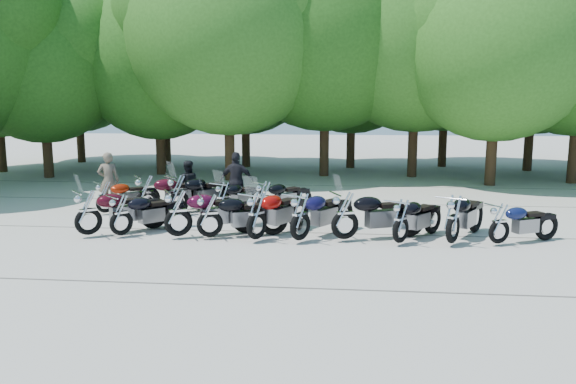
# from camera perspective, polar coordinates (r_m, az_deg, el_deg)

# --- Properties ---
(ground) EXTENTS (90.00, 90.00, 0.00)m
(ground) POSITION_cam_1_polar(r_m,az_deg,el_deg) (13.67, -0.63, -5.57)
(ground) COLOR #A9A499
(ground) RESTS_ON ground
(tree_1) EXTENTS (6.97, 6.97, 8.55)m
(tree_1) POSITION_cam_1_polar(r_m,az_deg,el_deg) (27.91, -23.75, 11.72)
(tree_1) COLOR #3A2614
(tree_1) RESTS_ON ground
(tree_2) EXTENTS (7.31, 7.31, 8.97)m
(tree_2) POSITION_cam_1_polar(r_m,az_deg,el_deg) (27.46, -13.13, 12.83)
(tree_2) COLOR #3A2614
(tree_2) RESTS_ON ground
(tree_3) EXTENTS (8.70, 8.70, 10.67)m
(tree_3) POSITION_cam_1_polar(r_m,az_deg,el_deg) (25.05, -6.14, 15.69)
(tree_3) COLOR #3A2614
(tree_3) RESTS_ON ground
(tree_4) EXTENTS (9.13, 9.13, 11.20)m
(tree_4) POSITION_cam_1_polar(r_m,az_deg,el_deg) (26.43, 3.83, 16.07)
(tree_4) COLOR #3A2614
(tree_4) RESTS_ON ground
(tree_5) EXTENTS (9.04, 9.04, 11.10)m
(tree_5) POSITION_cam_1_polar(r_m,az_deg,el_deg) (26.70, 12.95, 15.66)
(tree_5) COLOR #3A2614
(tree_5) RESTS_ON ground
(tree_6) EXTENTS (8.00, 8.00, 9.82)m
(tree_6) POSITION_cam_1_polar(r_m,az_deg,el_deg) (24.82, 20.54, 14.05)
(tree_6) COLOR #3A2614
(tree_6) RESTS_ON ground
(tree_9) EXTENTS (7.59, 7.59, 9.32)m
(tree_9) POSITION_cam_1_polar(r_m,az_deg,el_deg) (34.25, -20.72, 12.07)
(tree_9) COLOR #3A2614
(tree_9) RESTS_ON ground
(tree_10) EXTENTS (7.78, 7.78, 9.55)m
(tree_10) POSITION_cam_1_polar(r_m,az_deg,el_deg) (31.72, -12.52, 12.96)
(tree_10) COLOR #3A2614
(tree_10) RESTS_ON ground
(tree_11) EXTENTS (7.56, 7.56, 9.28)m
(tree_11) POSITION_cam_1_polar(r_m,az_deg,el_deg) (30.09, -4.40, 13.06)
(tree_11) COLOR #3A2614
(tree_11) RESTS_ON ground
(tree_12) EXTENTS (7.88, 7.88, 9.67)m
(tree_12) POSITION_cam_1_polar(r_m,az_deg,el_deg) (29.69, 6.55, 13.52)
(tree_12) COLOR #3A2614
(tree_12) RESTS_ON ground
(tree_13) EXTENTS (8.31, 8.31, 10.20)m
(tree_13) POSITION_cam_1_polar(r_m,az_deg,el_deg) (31.15, 15.83, 13.61)
(tree_13) COLOR #3A2614
(tree_13) RESTS_ON ground
(tree_14) EXTENTS (8.02, 8.02, 9.84)m
(tree_14) POSITION_cam_1_polar(r_m,az_deg,el_deg) (30.73, 23.80, 12.86)
(tree_14) COLOR #3A2614
(tree_14) RESTS_ON ground
(motorcycle_0) EXTENTS (2.36, 2.19, 1.40)m
(motorcycle_0) POSITION_cam_1_polar(r_m,az_deg,el_deg) (15.31, -19.67, -1.82)
(motorcycle_0) COLOR #330610
(motorcycle_0) RESTS_ON ground
(motorcycle_1) EXTENTS (1.99, 2.10, 1.26)m
(motorcycle_1) POSITION_cam_1_polar(r_m,az_deg,el_deg) (15.08, -16.62, -2.11)
(motorcycle_1) COLOR black
(motorcycle_1) RESTS_ON ground
(motorcycle_2) EXTENTS (2.60, 1.85, 1.43)m
(motorcycle_2) POSITION_cam_1_polar(r_m,az_deg,el_deg) (14.53, -11.11, -1.96)
(motorcycle_2) COLOR #36071C
(motorcycle_2) RESTS_ON ground
(motorcycle_3) EXTENTS (2.44, 1.57, 1.33)m
(motorcycle_3) POSITION_cam_1_polar(r_m,az_deg,el_deg) (14.35, -7.96, -2.23)
(motorcycle_3) COLOR black
(motorcycle_3) RESTS_ON ground
(motorcycle_4) EXTENTS (1.93, 2.54, 1.41)m
(motorcycle_4) POSITION_cam_1_polar(r_m,az_deg,el_deg) (13.98, -3.21, -2.27)
(motorcycle_4) COLOR #950805
(motorcycle_4) RESTS_ON ground
(motorcycle_5) EXTENTS (2.07, 2.49, 1.42)m
(motorcycle_5) POSITION_cam_1_polar(r_m,az_deg,el_deg) (13.86, 1.26, -2.35)
(motorcycle_5) COLOR black
(motorcycle_5) RESTS_ON ground
(motorcycle_6) EXTENTS (2.64, 1.70, 1.44)m
(motorcycle_6) POSITION_cam_1_polar(r_m,az_deg,el_deg) (14.03, 5.81, -2.22)
(motorcycle_6) COLOR black
(motorcycle_6) RESTS_ON ground
(motorcycle_7) EXTENTS (1.90, 2.25, 1.29)m
(motorcycle_7) POSITION_cam_1_polar(r_m,az_deg,el_deg) (13.92, 11.40, -2.76)
(motorcycle_7) COLOR black
(motorcycle_7) RESTS_ON ground
(motorcycle_8) EXTENTS (1.90, 2.55, 1.41)m
(motorcycle_8) POSITION_cam_1_polar(r_m,az_deg,el_deg) (14.15, 16.44, -2.50)
(motorcycle_8) COLOR black
(motorcycle_8) RESTS_ON ground
(motorcycle_9) EXTENTS (2.15, 1.52, 1.18)m
(motorcycle_9) POSITION_cam_1_polar(r_m,az_deg,el_deg) (14.54, 20.70, -2.88)
(motorcycle_9) COLOR #0D1339
(motorcycle_9) RESTS_ON ground
(motorcycle_10) EXTENTS (1.92, 1.91, 1.17)m
(motorcycle_10) POSITION_cam_1_polar(r_m,az_deg,el_deg) (18.25, -18.10, -0.38)
(motorcycle_10) COLOR maroon
(motorcycle_10) RESTS_ON ground
(motorcycle_11) EXTENTS (2.53, 1.99, 1.42)m
(motorcycle_11) POSITION_cam_1_polar(r_m,az_deg,el_deg) (17.66, -14.18, -0.10)
(motorcycle_11) COLOR #360713
(motorcycle_11) RESTS_ON ground
(motorcycle_12) EXTENTS (2.34, 2.29, 1.42)m
(motorcycle_12) POSITION_cam_1_polar(r_m,az_deg,el_deg) (17.43, -11.10, -0.12)
(motorcycle_12) COLOR black
(motorcycle_12) RESTS_ON ground
(motorcycle_13) EXTENTS (1.66, 2.23, 1.23)m
(motorcycle_13) POSITION_cam_1_polar(r_m,az_deg,el_deg) (16.92, -6.62, -0.60)
(motorcycle_13) COLOR black
(motorcycle_13) RESTS_ON ground
(motorcycle_14) EXTENTS (1.99, 2.11, 1.26)m
(motorcycle_14) POSITION_cam_1_polar(r_m,az_deg,el_deg) (16.84, -2.43, -0.55)
(motorcycle_14) COLOR black
(motorcycle_14) RESTS_ON ground
(rider_0) EXTENTS (0.80, 0.67, 1.86)m
(rider_0) POSITION_cam_1_polar(r_m,az_deg,el_deg) (19.11, -17.77, 1.10)
(rider_0) COLOR brown
(rider_0) RESTS_ON ground
(rider_1) EXTENTS (0.88, 0.75, 1.59)m
(rider_1) POSITION_cam_1_polar(r_m,az_deg,el_deg) (18.55, -10.16, 0.74)
(rider_1) COLOR black
(rider_1) RESTS_ON ground
(rider_2) EXTENTS (1.12, 0.49, 1.89)m
(rider_2) POSITION_cam_1_polar(r_m,az_deg,el_deg) (18.00, -5.23, 1.07)
(rider_2) COLOR black
(rider_2) RESTS_ON ground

